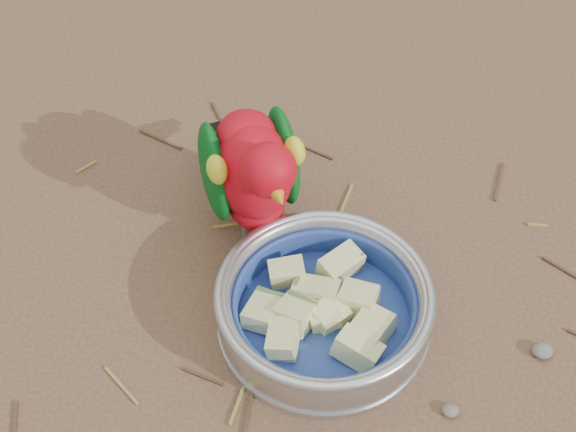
{
  "coord_description": "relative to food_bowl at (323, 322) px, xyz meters",
  "views": [
    {
      "loc": [
        -0.04,
        -0.44,
        0.76
      ],
      "look_at": [
        -0.04,
        0.17,
        0.08
      ],
      "focal_mm": 55.0,
      "sensor_mm": 36.0,
      "label": 1
    }
  ],
  "objects": [
    {
      "name": "lory_parrot",
      "position": [
        -0.07,
        0.13,
        0.08
      ],
      "size": [
        0.17,
        0.24,
        0.18
      ],
      "primitive_type": null,
      "rotation": [
        0.0,
        0.0,
        -2.81
      ],
      "color": "#B50816",
      "rests_on": "ground"
    },
    {
      "name": "ground",
      "position": [
        0.0,
        -0.09,
        -0.01
      ],
      "size": [
        60.0,
        60.0,
        0.0
      ],
      "primitive_type": "plane",
      "color": "brown"
    },
    {
      "name": "food_bowl",
      "position": [
        0.0,
        0.0,
        0.0
      ],
      "size": [
        0.22,
        0.22,
        0.02
      ],
      "primitive_type": "cylinder",
      "color": "#B2B2BA",
      "rests_on": "ground"
    },
    {
      "name": "bowl_wall",
      "position": [
        0.0,
        0.0,
        0.03
      ],
      "size": [
        0.22,
        0.22,
        0.04
      ],
      "primitive_type": null,
      "color": "#B2B2BA",
      "rests_on": "food_bowl"
    },
    {
      "name": "fruit_wedges",
      "position": [
        0.0,
        0.0,
        0.02
      ],
      "size": [
        0.13,
        0.13,
        0.03
      ],
      "primitive_type": null,
      "color": "beige",
      "rests_on": "food_bowl"
    },
    {
      "name": "ground_debris",
      "position": [
        0.05,
        -0.08,
        -0.01
      ],
      "size": [
        0.9,
        0.8,
        0.01
      ],
      "primitive_type": null,
      "color": "olive",
      "rests_on": "ground"
    }
  ]
}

